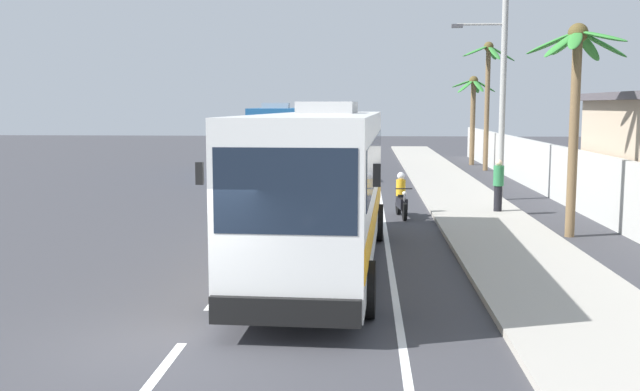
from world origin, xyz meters
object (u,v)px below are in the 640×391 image
object	(u,v)px
utility_pole_mid	(502,70)
motorcycle_beside_bus	(401,199)
pedestrian_near_kerb	(498,184)
palm_third	(473,104)
palm_nearest	(576,79)
coach_bus_far_lane	(278,137)
palm_second	(488,80)
coach_bus_foreground	(323,182)

from	to	relation	value
utility_pole_mid	motorcycle_beside_bus	bearing A→B (deg)	-129.98
pedestrian_near_kerb	palm_third	distance (m)	21.99
palm_nearest	pedestrian_near_kerb	bearing A→B (deg)	107.94
coach_bus_far_lane	palm_second	distance (m)	12.63
palm_third	palm_second	bearing A→B (deg)	-86.97
motorcycle_beside_bus	palm_nearest	xyz separation A→B (m)	(4.72, -3.41, 3.89)
palm_nearest	palm_second	xyz separation A→B (m)	(1.07, 21.78, 0.74)
pedestrian_near_kerb	palm_nearest	size ratio (longest dim) A/B	0.30
palm_nearest	palm_second	world-z (taller)	palm_second
coach_bus_far_lane	palm_third	distance (m)	13.57
coach_bus_far_lane	pedestrian_near_kerb	distance (m)	17.93
coach_bus_far_lane	utility_pole_mid	world-z (taller)	utility_pole_mid
coach_bus_foreground	coach_bus_far_lane	size ratio (longest dim) A/B	0.97
coach_bus_foreground	palm_third	bearing A→B (deg)	75.54
motorcycle_beside_bus	palm_second	distance (m)	19.81
coach_bus_foreground	pedestrian_near_kerb	world-z (taller)	coach_bus_foreground
coach_bus_foreground	utility_pole_mid	bearing A→B (deg)	63.44
palm_third	motorcycle_beside_bus	bearing A→B (deg)	-103.95
palm_second	palm_third	world-z (taller)	palm_second
coach_bus_foreground	coach_bus_far_lane	bearing A→B (deg)	99.49
coach_bus_foreground	pedestrian_near_kerb	distance (m)	10.22
utility_pole_mid	palm_second	bearing A→B (deg)	83.04
pedestrian_near_kerb	palm_third	bearing A→B (deg)	-37.67
motorcycle_beside_bus	palm_third	size ratio (longest dim) A/B	0.35
coach_bus_foreground	pedestrian_near_kerb	size ratio (longest dim) A/B	6.54
palm_nearest	palm_third	distance (m)	25.85
pedestrian_near_kerb	utility_pole_mid	bearing A→B (deg)	-42.16
coach_bus_far_lane	pedestrian_near_kerb	size ratio (longest dim) A/B	6.77
pedestrian_near_kerb	coach_bus_far_lane	bearing A→B (deg)	0.34
utility_pole_mid	palm_nearest	size ratio (longest dim) A/B	1.61
utility_pole_mid	coach_bus_far_lane	bearing A→B (deg)	133.38
palm_nearest	palm_second	distance (m)	21.82
coach_bus_far_lane	palm_third	size ratio (longest dim) A/B	2.16
coach_bus_foreground	motorcycle_beside_bus	size ratio (longest dim) A/B	6.01
motorcycle_beside_bus	palm_nearest	size ratio (longest dim) A/B	0.32
palm_nearest	palm_second	bearing A→B (deg)	87.20
coach_bus_foreground	palm_nearest	world-z (taller)	palm_nearest
palm_third	utility_pole_mid	bearing A→B (deg)	-94.66
palm_second	palm_third	size ratio (longest dim) A/B	1.32
motorcycle_beside_bus	palm_second	bearing A→B (deg)	72.53
motorcycle_beside_bus	pedestrian_near_kerb	size ratio (longest dim) A/B	1.09
utility_pole_mid	palm_third	size ratio (longest dim) A/B	1.74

